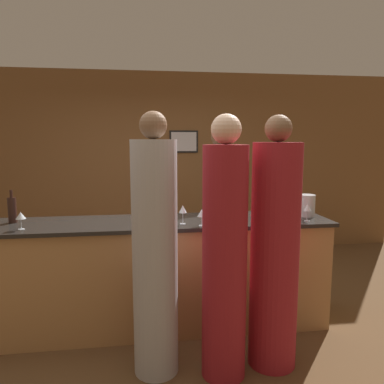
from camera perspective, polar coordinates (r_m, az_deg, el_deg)
The scene contains 18 objects.
ground_plane at distance 3.85m, azimuth -4.35°, elevation -19.57°, with size 14.00×14.00×0.00m, color brown.
back_wall at distance 5.84m, azimuth -6.09°, elevation 4.21°, with size 8.00×0.08×2.80m.
bar_counter at distance 3.64m, azimuth -4.44°, elevation -12.32°, with size 3.14×0.69×1.03m.
bartender at distance 4.47m, azimuth 4.17°, elevation -3.40°, with size 0.32×0.32×1.91m.
guest_0 at distance 3.00m, azimuth 12.47°, elevation -9.05°, with size 0.37×0.37×1.96m.
guest_1 at distance 2.84m, azimuth -5.66°, elevation -9.51°, with size 0.34×0.34×1.98m.
guest_2 at distance 2.80m, azimuth 4.99°, elevation -9.93°, with size 0.33×0.33×1.96m.
wine_bottle_0 at distance 3.75m, azimuth -25.72°, elevation -2.43°, with size 0.08×0.08×0.30m.
wine_bottle_1 at distance 3.67m, azimuth 6.47°, elevation -1.96°, with size 0.08×0.08×0.29m.
ice_bucket at distance 3.84m, azimuth 17.07°, elevation -1.97°, with size 0.16×0.16×0.21m.
wine_glass_0 at distance 3.66m, azimuth 12.28°, elevation -2.37°, with size 0.06×0.06×0.14m.
wine_glass_1 at distance 3.52m, azimuth 3.00°, elevation -2.39°, with size 0.08×0.08×0.15m.
wine_glass_2 at distance 3.32m, azimuth -1.42°, elevation -2.71°, with size 0.07×0.07×0.17m.
wine_glass_3 at distance 3.26m, azimuth 1.50°, elevation -3.26°, with size 0.08×0.08×0.15m.
wine_glass_4 at distance 3.55m, azimuth 10.36°, elevation -2.54°, with size 0.06×0.06×0.15m.
wine_glass_5 at distance 3.37m, azimuth -5.38°, elevation -2.59°, with size 0.07×0.07×0.18m.
wine_glass_6 at distance 3.44m, azimuth -24.65°, elevation -3.35°, with size 0.08×0.08×0.15m.
wine_glass_7 at distance 3.60m, azimuth 17.18°, elevation -2.34°, with size 0.07×0.07×0.16m.
Camera 1 is at (-0.21, -3.41, 1.78)m, focal length 35.00 mm.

